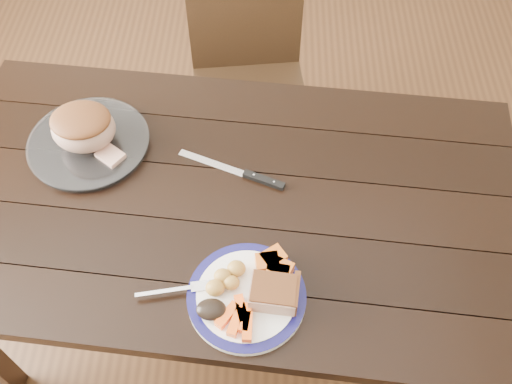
{
  "coord_description": "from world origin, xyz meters",
  "views": [
    {
      "loc": [
        0.11,
        -0.88,
        2.01
      ],
      "look_at": [
        0.08,
        -0.02,
        0.8
      ],
      "focal_mm": 40.0,
      "sensor_mm": 36.0,
      "label": 1
    }
  ],
  "objects_px": {
    "dining_table": "(228,215)",
    "carving_knife": "(251,176)",
    "fork": "(178,289)",
    "roast_joint": "(83,129)",
    "dinner_plate": "(247,297)",
    "chair_far": "(248,71)",
    "serving_platter": "(89,144)",
    "pork_slice": "(273,293)"
  },
  "relations": [
    {
      "from": "dinner_plate",
      "to": "pork_slice",
      "type": "distance_m",
      "value": 0.07
    },
    {
      "from": "chair_far",
      "to": "roast_joint",
      "type": "height_order",
      "value": "chair_far"
    },
    {
      "from": "dinner_plate",
      "to": "roast_joint",
      "type": "bearing_deg",
      "value": 135.56
    },
    {
      "from": "dinner_plate",
      "to": "carving_knife",
      "type": "bearing_deg",
      "value": 90.51
    },
    {
      "from": "serving_platter",
      "to": "dinner_plate",
      "type": "bearing_deg",
      "value": -44.44
    },
    {
      "from": "roast_joint",
      "to": "carving_knife",
      "type": "height_order",
      "value": "roast_joint"
    },
    {
      "from": "dining_table",
      "to": "roast_joint",
      "type": "distance_m",
      "value": 0.47
    },
    {
      "from": "carving_knife",
      "to": "roast_joint",
      "type": "bearing_deg",
      "value": -169.97
    },
    {
      "from": "chair_far",
      "to": "pork_slice",
      "type": "xyz_separation_m",
      "value": [
        0.1,
        -1.04,
        0.27
      ]
    },
    {
      "from": "serving_platter",
      "to": "pork_slice",
      "type": "relative_size",
      "value": 3.1
    },
    {
      "from": "chair_far",
      "to": "dinner_plate",
      "type": "xyz_separation_m",
      "value": [
        0.04,
        -1.03,
        0.23
      ]
    },
    {
      "from": "roast_joint",
      "to": "dining_table",
      "type": "bearing_deg",
      "value": -22.09
    },
    {
      "from": "fork",
      "to": "roast_joint",
      "type": "height_order",
      "value": "roast_joint"
    },
    {
      "from": "dinner_plate",
      "to": "pork_slice",
      "type": "xyz_separation_m",
      "value": [
        0.06,
        -0.01,
        0.04
      ]
    },
    {
      "from": "dining_table",
      "to": "carving_knife",
      "type": "xyz_separation_m",
      "value": [
        0.06,
        0.07,
        0.1
      ]
    },
    {
      "from": "dining_table",
      "to": "serving_platter",
      "type": "height_order",
      "value": "serving_platter"
    },
    {
      "from": "dinner_plate",
      "to": "carving_knife",
      "type": "relative_size",
      "value": 0.93
    },
    {
      "from": "serving_platter",
      "to": "pork_slice",
      "type": "height_order",
      "value": "pork_slice"
    },
    {
      "from": "dining_table",
      "to": "carving_knife",
      "type": "relative_size",
      "value": 5.5
    },
    {
      "from": "dinner_plate",
      "to": "serving_platter",
      "type": "relative_size",
      "value": 0.84
    },
    {
      "from": "fork",
      "to": "dinner_plate",
      "type": "bearing_deg",
      "value": -13.75
    },
    {
      "from": "dining_table",
      "to": "chair_far",
      "type": "height_order",
      "value": "chair_far"
    },
    {
      "from": "serving_platter",
      "to": "carving_knife",
      "type": "relative_size",
      "value": 1.11
    },
    {
      "from": "chair_far",
      "to": "fork",
      "type": "xyz_separation_m",
      "value": [
        -0.13,
        -1.03,
        0.25
      ]
    },
    {
      "from": "dinner_plate",
      "to": "roast_joint",
      "type": "xyz_separation_m",
      "value": [
        -0.47,
        0.46,
        0.07
      ]
    },
    {
      "from": "serving_platter",
      "to": "carving_knife",
      "type": "distance_m",
      "value": 0.48
    },
    {
      "from": "roast_joint",
      "to": "carving_knife",
      "type": "distance_m",
      "value": 0.48
    },
    {
      "from": "pork_slice",
      "to": "fork",
      "type": "distance_m",
      "value": 0.23
    },
    {
      "from": "serving_platter",
      "to": "fork",
      "type": "height_order",
      "value": "fork"
    },
    {
      "from": "pork_slice",
      "to": "roast_joint",
      "type": "relative_size",
      "value": 0.61
    },
    {
      "from": "dining_table",
      "to": "roast_joint",
      "type": "relative_size",
      "value": 9.44
    },
    {
      "from": "dining_table",
      "to": "dinner_plate",
      "type": "bearing_deg",
      "value": -77.49
    },
    {
      "from": "chair_far",
      "to": "dining_table",
      "type": "bearing_deg",
      "value": 80.27
    },
    {
      "from": "dining_table",
      "to": "fork",
      "type": "height_order",
      "value": "fork"
    },
    {
      "from": "pork_slice",
      "to": "chair_far",
      "type": "bearing_deg",
      "value": 95.53
    },
    {
      "from": "dinner_plate",
      "to": "dining_table",
      "type": "bearing_deg",
      "value": 102.51
    },
    {
      "from": "dining_table",
      "to": "pork_slice",
      "type": "bearing_deg",
      "value": -66.87
    },
    {
      "from": "pork_slice",
      "to": "fork",
      "type": "xyz_separation_m",
      "value": [
        -0.23,
        0.01,
        -0.02
      ]
    },
    {
      "from": "pork_slice",
      "to": "roast_joint",
      "type": "bearing_deg",
      "value": 138.84
    },
    {
      "from": "dining_table",
      "to": "fork",
      "type": "relative_size",
      "value": 9.43
    },
    {
      "from": "dining_table",
      "to": "dinner_plate",
      "type": "relative_size",
      "value": 5.89
    },
    {
      "from": "roast_joint",
      "to": "pork_slice",
      "type": "bearing_deg",
      "value": -41.16
    }
  ]
}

